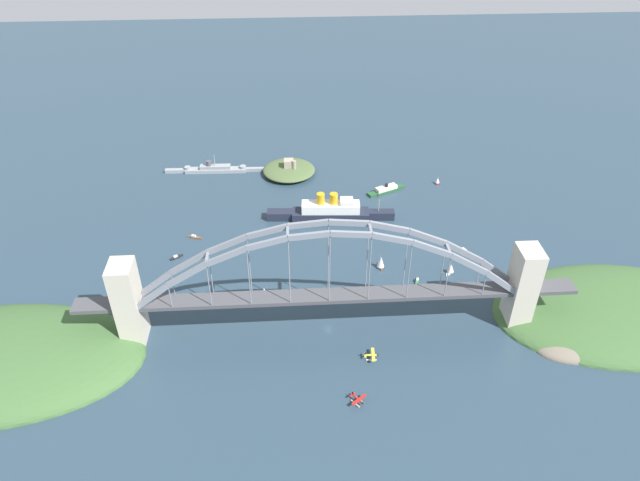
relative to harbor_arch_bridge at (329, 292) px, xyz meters
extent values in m
plane|color=#283D4C|center=(0.00, 0.00, -28.67)|extent=(1400.00, 1400.00, 0.00)
cube|color=beige|center=(-111.66, 0.00, -2.30)|extent=(13.23, 17.28, 52.75)
cube|color=beige|center=(111.66, 0.00, -2.30)|extent=(13.23, 17.28, 52.75)
cube|color=#47474C|center=(0.00, 0.00, -3.25)|extent=(210.09, 11.77, 2.40)
cube|color=#47474C|center=(-130.27, 0.00, -3.25)|extent=(24.00, 11.77, 2.40)
cube|color=#47474C|center=(130.27, 0.00, -3.25)|extent=(24.00, 11.77, 2.40)
cube|color=gray|center=(-97.52, -5.30, 5.16)|extent=(23.63, 1.80, 19.35)
cube|color=gray|center=(-75.85, -5.30, 20.12)|extent=(23.32, 1.80, 15.82)
cube|color=gray|center=(-54.18, -5.30, 31.33)|extent=(22.94, 1.80, 12.28)
cube|color=gray|center=(-32.51, -5.30, 38.81)|extent=(22.47, 1.80, 8.71)
cube|color=gray|center=(-10.84, -5.30, 42.55)|extent=(21.95, 1.80, 5.06)
cube|color=gray|center=(10.84, -5.30, 42.55)|extent=(21.95, 1.80, 5.06)
cube|color=gray|center=(32.51, -5.30, 38.81)|extent=(22.47, 1.80, 8.71)
cube|color=gray|center=(54.18, -5.30, 31.33)|extent=(22.94, 1.80, 12.28)
cube|color=gray|center=(75.85, -5.30, 20.12)|extent=(23.32, 1.80, 15.82)
cube|color=gray|center=(97.52, -5.30, 5.16)|extent=(23.63, 1.80, 19.35)
cube|color=gray|center=(-97.52, 5.30, 5.16)|extent=(23.63, 1.80, 19.35)
cube|color=gray|center=(-75.85, 5.30, 20.12)|extent=(23.32, 1.80, 15.82)
cube|color=gray|center=(-54.18, 5.30, 31.33)|extent=(22.94, 1.80, 12.28)
cube|color=gray|center=(-32.51, 5.30, 38.81)|extent=(22.47, 1.80, 8.71)
cube|color=gray|center=(-10.84, 5.30, 42.55)|extent=(21.95, 1.80, 5.06)
cube|color=gray|center=(10.84, 5.30, 42.55)|extent=(21.95, 1.80, 5.06)
cube|color=gray|center=(32.51, 5.30, 38.81)|extent=(22.47, 1.80, 8.71)
cube|color=gray|center=(54.18, 5.30, 31.33)|extent=(22.94, 1.80, 12.28)
cube|color=gray|center=(75.85, 5.30, 20.12)|extent=(23.32, 1.80, 15.82)
cube|color=gray|center=(97.52, 5.30, 5.16)|extent=(23.63, 1.80, 19.35)
cube|color=gray|center=(-108.35, 0.00, -3.25)|extent=(1.40, 10.60, 1.40)
cube|color=gray|center=(-65.01, 0.00, 26.66)|extent=(1.40, 10.60, 1.40)
cube|color=gray|center=(-21.67, 0.00, 41.61)|extent=(1.40, 10.60, 1.40)
cube|color=gray|center=(21.67, 0.00, 41.61)|extent=(1.40, 10.60, 1.40)
cube|color=gray|center=(65.01, 0.00, 26.66)|extent=(1.40, 10.60, 1.40)
cube|color=gray|center=(108.35, 0.00, -3.25)|extent=(1.40, 10.60, 1.40)
cylinder|color=gray|center=(-86.68, -5.30, 5.76)|extent=(0.56, 0.56, 15.62)
cylinder|color=gray|center=(-86.68, 5.30, 5.76)|extent=(0.56, 0.56, 15.62)
cylinder|color=gray|center=(-65.01, -5.30, 12.31)|extent=(0.56, 0.56, 28.71)
cylinder|color=gray|center=(-65.01, 5.30, 12.31)|extent=(0.56, 0.56, 28.71)
cylinder|color=gray|center=(-43.34, -5.30, 16.98)|extent=(0.56, 0.56, 38.06)
cylinder|color=gray|center=(-43.34, 5.30, 16.98)|extent=(0.56, 0.56, 38.06)
cylinder|color=gray|center=(-21.67, -5.30, 19.78)|extent=(0.56, 0.56, 43.66)
cylinder|color=gray|center=(-21.67, 5.30, 19.78)|extent=(0.56, 0.56, 43.66)
cylinder|color=gray|center=(0.00, -5.30, 20.72)|extent=(0.56, 0.56, 45.53)
cylinder|color=gray|center=(0.00, 5.30, 20.72)|extent=(0.56, 0.56, 45.53)
cylinder|color=gray|center=(21.67, -5.30, 19.78)|extent=(0.56, 0.56, 43.66)
cylinder|color=gray|center=(21.67, 5.30, 19.78)|extent=(0.56, 0.56, 43.66)
cylinder|color=gray|center=(43.34, -5.30, 16.98)|extent=(0.56, 0.56, 38.06)
cylinder|color=gray|center=(43.34, 5.30, 16.98)|extent=(0.56, 0.56, 38.06)
cylinder|color=gray|center=(65.01, -5.30, 12.31)|extent=(0.56, 0.56, 28.71)
cylinder|color=gray|center=(65.01, 5.30, 12.31)|extent=(0.56, 0.56, 28.71)
cylinder|color=gray|center=(86.68, -5.30, 5.76)|extent=(0.56, 0.56, 15.62)
cylinder|color=gray|center=(86.68, 5.30, 5.76)|extent=(0.56, 0.56, 15.62)
ellipsoid|color=#3D6033|center=(176.47, 2.21, -28.67)|extent=(152.12, 93.99, 21.36)
ellipsoid|color=#756B5B|center=(142.24, -23.64, -28.67)|extent=(53.24, 28.20, 11.75)
cube|color=#1E2333|center=(10.46, 118.58, -25.39)|extent=(58.42, 16.60, 6.56)
cube|color=#1E2333|center=(48.88, 116.29, -25.39)|extent=(19.64, 8.39, 6.56)
cube|color=#1E2333|center=(-27.97, 120.86, -25.39)|extent=(19.73, 9.84, 6.56)
cube|color=white|center=(10.46, 118.58, -18.65)|extent=(43.89, 13.76, 6.92)
cube|color=white|center=(22.35, 117.87, -13.59)|extent=(10.10, 10.44, 3.20)
cylinder|color=gold|center=(12.62, 118.45, -11.07)|extent=(5.94, 5.94, 8.26)
cylinder|color=gold|center=(2.89, 119.03, -11.07)|extent=(5.94, 5.94, 8.26)
cylinder|color=tan|center=(46.48, 116.44, -17.11)|extent=(0.50, 0.50, 10.00)
cube|color=gray|center=(-82.98, 198.25, -27.16)|extent=(51.91, 8.83, 3.02)
cube|color=gray|center=(-48.50, 197.42, -27.16)|extent=(17.33, 3.83, 3.02)
cube|color=gray|center=(-117.47, 199.08, -27.16)|extent=(17.34, 4.51, 3.02)
cube|color=gray|center=(-82.98, 198.25, -24.12)|extent=(26.01, 6.69, 3.06)
cylinder|color=gray|center=(-59.27, 197.68, -24.56)|extent=(5.31, 5.31, 2.20)
cylinder|color=gray|center=(-106.69, 198.82, -24.56)|extent=(5.31, 5.31, 2.20)
cylinder|color=gray|center=(-82.98, 198.25, -17.59)|extent=(0.60, 0.60, 10.00)
cylinder|color=#4C4C51|center=(-88.16, 198.37, -20.39)|extent=(4.17, 4.17, 4.40)
cube|color=#23512D|center=(58.72, 155.55, -27.62)|extent=(21.03, 14.67, 2.10)
cube|color=#23512D|center=(70.80, 161.16, -27.62)|extent=(8.08, 7.19, 2.10)
cube|color=#23512D|center=(46.63, 149.95, -27.62)|extent=(8.48, 8.07, 2.10)
cube|color=beige|center=(58.72, 155.55, -25.18)|extent=(19.09, 13.03, 2.77)
cylinder|color=black|center=(58.72, 155.55, -22.60)|extent=(2.76, 2.76, 2.40)
ellipsoid|color=#4C6038|center=(-19.77, 190.65, -25.17)|extent=(44.47, 43.72, 7.01)
cube|color=#9E937F|center=(-19.77, 190.65, -19.21)|extent=(8.00, 8.00, 7.71)
cylinder|color=gray|center=(-15.27, 187.15, -18.82)|extent=(3.60, 3.60, 8.48)
cylinder|color=#B7B7B2|center=(12.39, -53.89, -28.22)|extent=(4.43, 5.21, 0.90)
cylinder|color=#B7B7B2|center=(9.87, -55.91, -28.22)|extent=(4.43, 5.21, 0.90)
cylinder|color=black|center=(12.39, -53.89, -27.13)|extent=(0.14, 0.14, 1.28)
cylinder|color=black|center=(9.87, -55.91, -27.13)|extent=(0.14, 0.14, 1.28)
ellipsoid|color=#B21E19|center=(11.13, -54.90, -25.93)|extent=(6.06, 7.18, 1.11)
cylinder|color=black|center=(13.47, -57.82, -25.93)|extent=(1.33, 1.29, 1.06)
cube|color=#B21E19|center=(11.78, -55.71, -25.46)|extent=(8.52, 7.30, 0.20)
cube|color=#B21E19|center=(8.85, -52.05, -25.82)|extent=(3.52, 3.13, 0.12)
cube|color=black|center=(8.85, -52.05, -24.63)|extent=(0.78, 0.93, 1.50)
cylinder|color=#B7B7B2|center=(22.37, -23.52, -28.22)|extent=(5.97, 1.34, 0.90)
cylinder|color=#B7B7B2|center=(22.13, -26.70, -28.22)|extent=(5.97, 1.34, 0.90)
cylinder|color=black|center=(22.37, -23.52, -27.23)|extent=(0.14, 0.14, 1.08)
cylinder|color=black|center=(22.13, -26.70, -27.23)|extent=(0.14, 0.14, 1.08)
ellipsoid|color=gold|center=(22.25, -25.11, -26.07)|extent=(7.76, 1.81, 1.24)
cylinder|color=black|center=(25.70, -25.37, -26.07)|extent=(0.89, 1.24, 1.18)
cube|color=gold|center=(23.21, -25.18, -25.54)|extent=(2.46, 10.36, 0.20)
cube|color=gold|center=(18.87, -24.86, -25.94)|extent=(1.39, 3.97, 0.12)
cube|color=black|center=(18.87, -24.86, -24.70)|extent=(1.11, 0.20, 1.50)
cube|color=silver|center=(84.26, 47.04, -28.27)|extent=(5.00, 5.13, 0.81)
cube|color=silver|center=(81.95, 44.59, -28.27)|extent=(1.85, 1.88, 0.81)
cube|color=silver|center=(86.57, 49.50, -28.27)|extent=(1.98, 2.01, 0.81)
cylinder|color=tan|center=(83.97, 46.74, -24.21)|extent=(0.16, 0.16, 7.30)
cone|color=silver|center=(84.98, 47.81, -24.58)|extent=(6.55, 6.55, 5.84)
cube|color=#2D6B3D|center=(-36.63, 28.15, -28.14)|extent=(6.77, 3.69, 1.05)
cube|color=#2D6B3D|center=(-32.45, 27.28, -28.14)|extent=(2.31, 1.51, 1.05)
cube|color=#2D6B3D|center=(-40.81, 29.01, -28.14)|extent=(2.36, 1.73, 1.05)
cylinder|color=tan|center=(-36.11, 28.04, -22.82)|extent=(0.16, 0.16, 9.60)
cone|color=silver|center=(-37.94, 28.42, -23.30)|extent=(6.94, 6.94, 7.68)
cube|color=#B2231E|center=(103.75, 166.19, -28.17)|extent=(3.70, 3.94, 1.00)
cube|color=#B2231E|center=(105.32, 168.07, -28.17)|extent=(1.39, 1.45, 1.00)
cube|color=#B2231E|center=(102.18, 164.31, -28.17)|extent=(1.51, 1.55, 1.00)
cylinder|color=tan|center=(103.95, 166.42, -24.89)|extent=(0.16, 0.16, 5.56)
cone|color=white|center=(103.26, 165.60, -25.16)|extent=(4.74, 4.74, 4.45)
cube|color=brown|center=(-89.52, 99.09, -28.23)|extent=(6.87, 4.31, 0.89)
cube|color=brown|center=(-85.44, 97.61, -28.23)|extent=(2.45, 1.89, 0.89)
cube|color=brown|center=(-93.59, 100.57, -28.23)|extent=(2.54, 2.12, 0.89)
cube|color=beige|center=(-90.28, 99.37, -27.17)|extent=(3.66, 2.78, 1.24)
cube|color=brown|center=(99.85, 71.58, -28.22)|extent=(5.83, 7.57, 0.91)
cube|color=brown|center=(97.32, 75.81, -28.22)|extent=(2.39, 2.79, 0.91)
cube|color=brown|center=(102.37, 67.35, -28.22)|extent=(2.61, 2.92, 0.91)
cube|color=beige|center=(100.32, 70.79, -27.07)|extent=(3.53, 4.15, 1.39)
cube|color=#2D6B3D|center=(60.93, 38.96, -28.07)|extent=(3.55, 5.70, 1.20)
cube|color=#2D6B3D|center=(59.68, 35.57, -28.07)|extent=(1.54, 2.03, 1.20)
cube|color=#2D6B3D|center=(62.19, 42.35, -28.07)|extent=(1.73, 2.10, 1.20)
cube|color=beige|center=(61.17, 39.60, -26.83)|extent=(2.27, 3.04, 1.28)
cube|color=brown|center=(39.26, 57.11, -28.29)|extent=(3.00, 5.65, 0.77)
cube|color=brown|center=(38.75, 60.66, -28.29)|extent=(1.26, 1.92, 0.77)
cube|color=brown|center=(39.77, 53.56, -28.29)|extent=(1.46, 1.95, 0.77)
cylinder|color=tan|center=(39.19, 57.55, -22.96)|extent=(0.16, 0.16, 9.87)
cone|color=white|center=(39.42, 56.00, -23.46)|extent=(5.59, 5.59, 7.90)
cube|color=black|center=(-99.30, 75.53, -28.10)|extent=(5.86, 5.02, 1.15)
cube|color=black|center=(-96.24, 77.66, -28.10)|extent=(2.23, 2.07, 1.15)
cube|color=black|center=(-102.37, 73.40, -28.10)|extent=(2.37, 2.27, 1.15)
cube|color=beige|center=(-99.88, 75.13, -27.03)|extent=(3.31, 3.06, 0.99)
camera|label=1|loc=(-20.04, -247.46, 211.77)|focal=32.44mm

